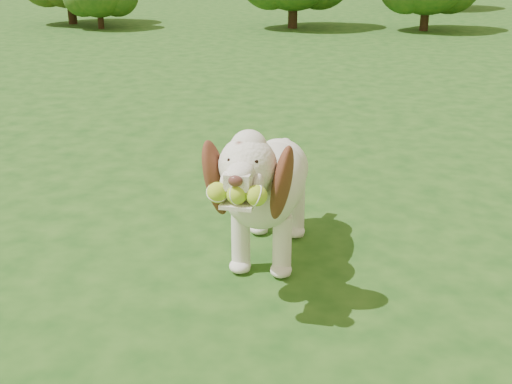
# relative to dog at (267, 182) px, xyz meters

# --- Properties ---
(ground) EXTENTS (80.00, 80.00, 0.00)m
(ground) POSITION_rel_dog_xyz_m (0.58, 0.59, -0.46)
(ground) COLOR #184313
(ground) RESTS_ON ground
(dog) EXTENTS (0.46, 1.32, 0.86)m
(dog) POSITION_rel_dog_xyz_m (0.00, 0.00, 0.00)
(dog) COLOR white
(dog) RESTS_ON ground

